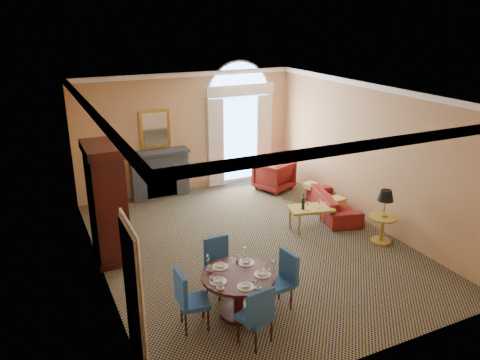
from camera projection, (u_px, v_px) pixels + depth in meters
name	position (u px, v px, depth m)	size (l,w,h in m)	color
ground	(250.00, 245.00, 9.87)	(7.50, 7.50, 0.00)	black
room_envelope	(235.00, 122.00, 9.58)	(6.04, 7.52, 3.45)	tan
armoire	(107.00, 204.00, 9.07)	(0.67, 1.19, 2.33)	black
dining_table	(239.00, 285.00, 7.40)	(1.19, 1.19, 0.95)	black
dining_chair_north	(219.00, 261.00, 8.08)	(0.54, 0.54, 1.00)	navy
dining_chair_south	(258.00, 313.00, 6.69)	(0.57, 0.57, 1.00)	navy
dining_chair_east	(283.00, 276.00, 7.62)	(0.50, 0.49, 1.00)	navy
dining_chair_west	(188.00, 297.00, 7.07)	(0.50, 0.50, 1.00)	navy
sofa	(333.00, 203.00, 11.31)	(1.93, 0.75, 0.56)	maroon
armchair	(274.00, 175.00, 12.87)	(0.88, 0.91, 0.83)	maroon
coffee_table	(311.00, 209.00, 10.51)	(1.09, 0.76, 0.86)	#A48331
side_table	(384.00, 210.00, 9.77)	(0.59, 0.59, 1.16)	#A48331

